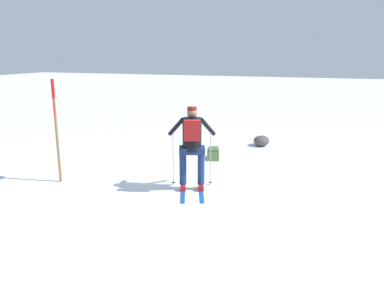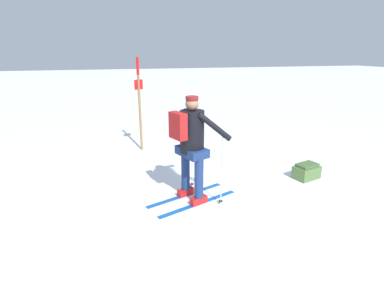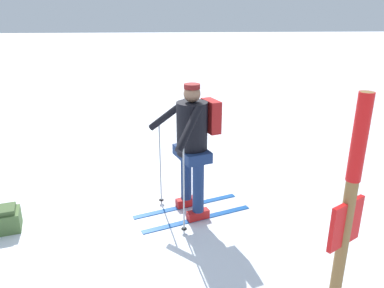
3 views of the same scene
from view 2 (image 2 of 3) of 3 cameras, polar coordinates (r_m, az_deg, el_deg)
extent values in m
plane|color=white|center=(4.96, 10.76, -13.14)|extent=(80.00, 80.00, 0.00)
cube|color=#144C9E|center=(5.46, -1.21, -9.69)|extent=(1.51, 0.63, 0.01)
cube|color=red|center=(5.43, -1.22, -9.08)|extent=(0.32, 0.21, 0.12)
cylinder|color=navy|center=(5.25, -1.25, -4.79)|extent=(0.15, 0.15, 0.76)
cube|color=#144C9E|center=(5.19, 1.28, -11.28)|extent=(1.51, 0.63, 0.01)
cube|color=red|center=(5.15, 1.29, -10.64)|extent=(0.32, 0.21, 0.12)
cylinder|color=navy|center=(4.96, 1.32, -6.17)|extent=(0.15, 0.15, 0.76)
cube|color=navy|center=(4.97, 0.00, -1.44)|extent=(0.50, 0.62, 0.14)
cylinder|color=black|center=(4.87, 0.00, 2.40)|extent=(0.40, 0.40, 0.69)
sphere|color=#8C664C|center=(4.78, 0.00, 7.64)|extent=(0.22, 0.22, 0.22)
cylinder|color=maroon|center=(4.76, 0.00, 8.74)|extent=(0.20, 0.20, 0.06)
cube|color=maroon|center=(4.69, -2.69, 3.48)|extent=(0.25, 0.36, 0.42)
cylinder|color=#B2B7BC|center=(5.54, 0.01, -2.32)|extent=(0.02, 0.02, 1.25)
cylinder|color=black|center=(5.76, 0.01, -7.60)|extent=(0.07, 0.07, 0.01)
cylinder|color=black|center=(5.22, -0.42, 4.74)|extent=(0.37, 0.51, 0.46)
cylinder|color=#B2B7BC|center=(4.94, 5.67, -4.94)|extent=(0.02, 0.02, 1.25)
cylinder|color=black|center=(5.18, 5.48, -10.71)|extent=(0.07, 0.07, 0.01)
cylinder|color=black|center=(4.70, 4.35, 3.27)|extent=(0.55, 0.24, 0.46)
cube|color=#4C6B38|center=(6.53, 20.94, -5.06)|extent=(0.58, 0.45, 0.25)
cube|color=#415B2F|center=(6.47, 21.09, -3.77)|extent=(0.49, 0.37, 0.06)
cylinder|color=olive|center=(7.71, -9.94, 7.27)|extent=(0.06, 0.06, 2.34)
cylinder|color=red|center=(7.60, -10.33, 14.41)|extent=(0.07, 0.07, 0.42)
cube|color=red|center=(7.64, -10.14, 11.08)|extent=(0.22, 0.15, 0.24)
camera|label=1|loc=(6.26, -88.56, 4.14)|focal=35.00mm
camera|label=3|loc=(9.23, -5.82, 18.50)|focal=35.00mm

